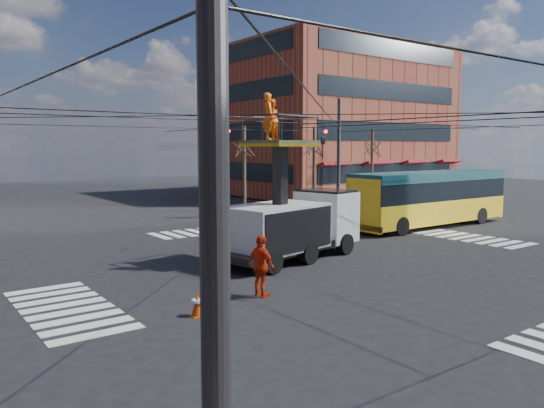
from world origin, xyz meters
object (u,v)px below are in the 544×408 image
at_px(traffic_cone, 198,304).
at_px(utility_truck, 293,208).
at_px(worker_ground, 261,266).
at_px(flagger, 332,224).
at_px(city_bus, 430,197).

bearing_deg(traffic_cone, utility_truck, 32.72).
height_order(worker_ground, flagger, worker_ground).
relative_size(city_bus, flagger, 6.09).
bearing_deg(flagger, traffic_cone, -64.84).
xyz_separation_m(worker_ground, flagger, (8.21, 5.68, -0.06)).
height_order(city_bus, worker_ground, city_bus).
bearing_deg(worker_ground, utility_truck, -54.00).
xyz_separation_m(traffic_cone, flagger, (10.73, 6.20, 0.58)).
relative_size(traffic_cone, flagger, 0.36).
distance_m(utility_truck, traffic_cone, 8.29).
distance_m(worker_ground, flagger, 9.98).
xyz_separation_m(utility_truck, flagger, (3.91, 1.82, -1.20)).
bearing_deg(city_bus, utility_truck, -168.92).
height_order(traffic_cone, worker_ground, worker_ground).
bearing_deg(traffic_cone, worker_ground, 11.63).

